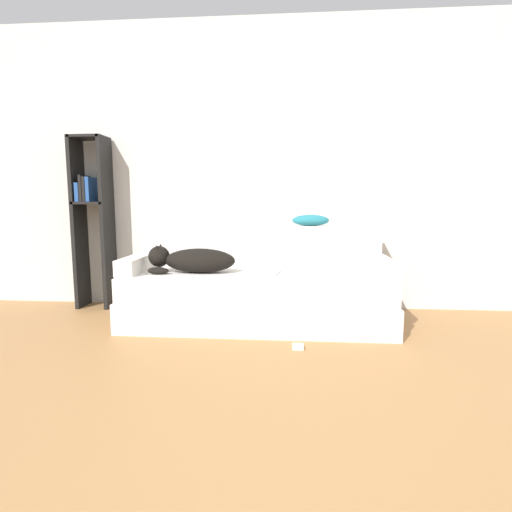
# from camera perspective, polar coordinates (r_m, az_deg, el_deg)

# --- Properties ---
(wall_back) EXTENTS (8.00, 0.06, 2.70)m
(wall_back) POSITION_cam_1_polar(r_m,az_deg,el_deg) (3.89, 3.72, 12.57)
(wall_back) COLOR silver
(wall_back) RESTS_ON ground_plane
(couch) EXTENTS (2.18, 0.83, 0.44)m
(couch) POSITION_cam_1_polar(r_m,az_deg,el_deg) (3.37, 0.13, -6.08)
(couch) COLOR silver
(couch) RESTS_ON ground_plane
(couch_backrest) EXTENTS (2.14, 0.15, 0.37)m
(couch_backrest) POSITION_cam_1_polar(r_m,az_deg,el_deg) (3.63, 0.57, 1.44)
(couch_backrest) COLOR silver
(couch_backrest) RESTS_ON couch
(couch_arm_left) EXTENTS (0.15, 0.64, 0.13)m
(couch_arm_left) POSITION_cam_1_polar(r_m,az_deg,el_deg) (3.53, -16.54, -1.01)
(couch_arm_left) COLOR silver
(couch_arm_left) RESTS_ON couch
(couch_arm_right) EXTENTS (0.15, 0.64, 0.13)m
(couch_arm_right) POSITION_cam_1_polar(r_m,az_deg,el_deg) (3.38, 17.58, -1.43)
(couch_arm_right) COLOR silver
(couch_arm_right) RESTS_ON couch
(dog) EXTENTS (0.73, 0.27, 0.24)m
(dog) POSITION_cam_1_polar(r_m,az_deg,el_deg) (3.34, -9.11, -0.56)
(dog) COLOR black
(dog) RESTS_ON couch
(laptop) EXTENTS (0.32, 0.26, 0.02)m
(laptop) POSITION_cam_1_polar(r_m,az_deg,el_deg) (3.29, 0.87, -2.28)
(laptop) COLOR silver
(laptop) RESTS_ON couch
(throw_pillow) EXTENTS (0.33, 0.15, 0.10)m
(throw_pillow) POSITION_cam_1_polar(r_m,az_deg,el_deg) (3.63, 7.80, 5.07)
(throw_pillow) COLOR teal
(throw_pillow) RESTS_ON couch_backrest
(bookshelf) EXTENTS (0.32, 0.26, 1.63)m
(bookshelf) POSITION_cam_1_polar(r_m,az_deg,el_deg) (4.15, -22.36, 5.56)
(bookshelf) COLOR black
(bookshelf) RESTS_ON ground_plane
(power_adapter) EXTENTS (0.08, 0.08, 0.03)m
(power_adapter) POSITION_cam_1_polar(r_m,az_deg,el_deg) (2.88, 6.01, -12.76)
(power_adapter) COLOR white
(power_adapter) RESTS_ON ground_plane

